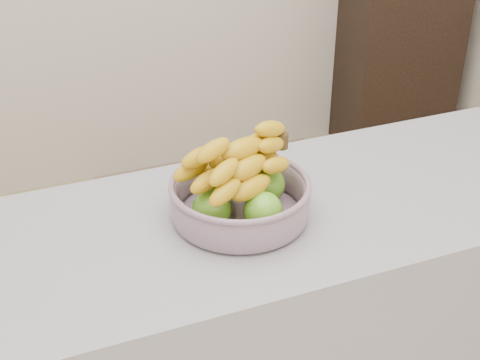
% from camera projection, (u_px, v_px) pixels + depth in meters
% --- Properties ---
extents(cabinet, '(0.61, 0.51, 1.00)m').
position_uv_depth(cabinet, '(395.00, 59.00, 3.60)').
color(cabinet, black).
rests_on(cabinet, ground).
extents(fruit_bowl, '(0.32, 0.32, 0.20)m').
position_uv_depth(fruit_bowl, '(240.00, 194.00, 1.52)').
color(fruit_bowl, '#95A2B3').
rests_on(fruit_bowl, counter).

